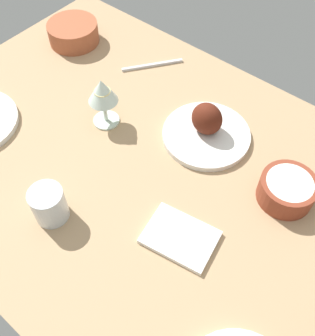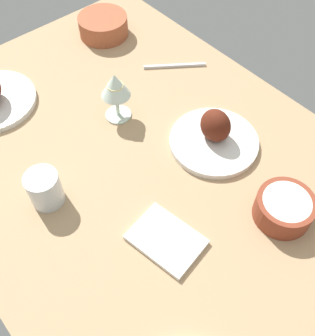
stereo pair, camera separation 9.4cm
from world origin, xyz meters
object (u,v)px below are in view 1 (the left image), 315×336
Objects in this scene: bowl_cream at (287,189)px; plate_center_main at (206,129)px; bowl_soup at (73,32)px; water_tumbler at (49,205)px; wine_glass at (102,93)px; fork_loose at (152,65)px; folded_napkin at (180,237)px.

plate_center_main is at bearing -8.83° from bowl_cream.
bowl_cream is at bearing 172.87° from bowl_soup.
bowl_soup is (79.95, -10.00, 0.13)cm from bowl_cream.
water_tumbler is at bearing 44.45° from bowl_cream.
wine_glass is at bearing -69.52° from water_tumbler.
bowl_cream is at bearing -70.54° from fork_loose.
bowl_soup is at bearing 139.83° from fork_loose.
water_tumbler is at bearing -127.27° from fork_loose.
water_tumbler is (37.66, 36.95, 1.05)cm from bowl_cream.
bowl_soup is 75.75cm from folded_napkin.
plate_center_main is 55.52cm from bowl_soup.
bowl_soup is at bearing -7.13° from bowl_cream.
water_tumbler is at bearing 27.66° from folded_napkin.
bowl_soup is 37.35cm from wine_glass.
wine_glass reaches higher than folded_napkin.
wine_glass is at bearing 10.13° from bowl_cream.
fork_loose is (53.13, -16.33, -2.85)cm from bowl_cream.
bowl_soup is 1.11× the size of wine_glass.
bowl_soup is at bearing -30.42° from wine_glass.
bowl_soup reaches higher than fork_loose.
folded_napkin is at bearing -97.63° from fork_loose.
bowl_cream reaches higher than folded_napkin.
wine_glass reaches higher than bowl_soup.
wine_glass is at bearing -132.37° from fork_loose.
folded_napkin is 0.81× the size of fork_loose.
fork_loose is at bearing -78.91° from wine_glass.
plate_center_main reaches higher than fork_loose.
fork_loose is (15.47, -53.28, -3.90)cm from water_tumbler.
fork_loose is (41.04, -39.88, -0.20)cm from folded_napkin.
plate_center_main reaches higher than bowl_cream.
fork_loose is at bearing -23.76° from plate_center_main.
water_tumbler is 0.57× the size of folded_napkin.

